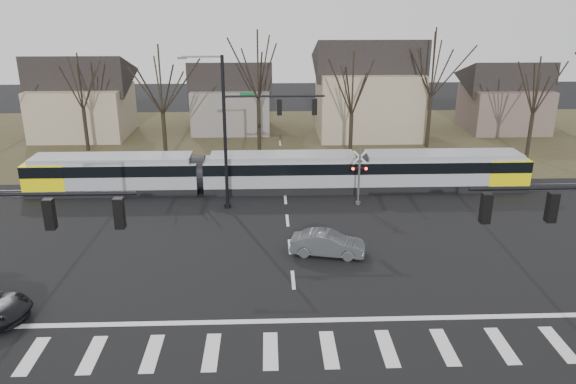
{
  "coord_description": "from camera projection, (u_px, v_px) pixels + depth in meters",
  "views": [
    {
      "loc": [
        -1.21,
        -23.46,
        13.71
      ],
      "look_at": [
        0.0,
        9.0,
        2.3
      ],
      "focal_mm": 35.0,
      "sensor_mm": 36.0,
      "label": 1
    }
  ],
  "objects": [
    {
      "name": "tram",
      "position": [
        280.0,
        171.0,
        41.28
      ],
      "size": [
        36.6,
        2.72,
        2.77
      ],
      "color": "gray",
      "rests_on": "ground"
    },
    {
      "name": "signal_pole_far",
      "position": [
        249.0,
        125.0,
        36.52
      ],
      "size": [
        9.28,
        0.44,
        10.2
      ],
      "color": "black",
      "rests_on": "ground"
    },
    {
      "name": "tree_row",
      "position": [
        303.0,
        99.0,
        49.63
      ],
      "size": [
        59.2,
        7.2,
        10.0
      ],
      "color": "black",
      "rests_on": "ground"
    },
    {
      "name": "crosswalk",
      "position": [
        300.0,
        350.0,
        22.93
      ],
      "size": [
        27.0,
        2.6,
        0.01
      ],
      "color": "silver",
      "rests_on": "ground"
    },
    {
      "name": "ground",
      "position": [
        295.0,
        300.0,
        26.7
      ],
      "size": [
        140.0,
        140.0,
        0.0
      ],
      "primitive_type": "plane",
      "color": "black"
    },
    {
      "name": "house_b",
      "position": [
        231.0,
        93.0,
        59.16
      ],
      "size": [
        8.64,
        7.56,
        7.65
      ],
      "color": "slate",
      "rests_on": "ground"
    },
    {
      "name": "stop_line",
      "position": [
        297.0,
        321.0,
        25.0
      ],
      "size": [
        28.0,
        0.35,
        0.01
      ],
      "primitive_type": "cube",
      "color": "silver",
      "rests_on": "ground"
    },
    {
      "name": "lane_dashes",
      "position": [
        285.0,
        190.0,
        41.79
      ],
      "size": [
        0.18,
        30.0,
        0.01
      ],
      "color": "silver",
      "rests_on": "ground"
    },
    {
      "name": "grass_verge",
      "position": [
        280.0,
        138.0,
        56.87
      ],
      "size": [
        140.0,
        28.0,
        0.01
      ],
      "primitive_type": "cube",
      "color": "#38331E",
      "rests_on": "ground"
    },
    {
      "name": "rail_crossing_signal",
      "position": [
        359.0,
        178.0,
        38.32
      ],
      "size": [
        1.08,
        0.36,
        4.0
      ],
      "color": "#59595B",
      "rests_on": "ground"
    },
    {
      "name": "rail_pair",
      "position": [
        285.0,
        191.0,
        41.59
      ],
      "size": [
        90.0,
        1.52,
        0.06
      ],
      "color": "#59595E",
      "rests_on": "ground"
    },
    {
      "name": "house_c",
      "position": [
        368.0,
        85.0,
        56.4
      ],
      "size": [
        10.8,
        8.64,
        10.1
      ],
      "color": "gray",
      "rests_on": "ground"
    },
    {
      "name": "sedan",
      "position": [
        328.0,
        244.0,
        31.15
      ],
      "size": [
        3.1,
        4.69,
        1.35
      ],
      "primitive_type": "imported",
      "rotation": [
        0.0,
        0.0,
        1.36
      ],
      "color": "#45484C",
      "rests_on": "ground"
    },
    {
      "name": "house_a",
      "position": [
        81.0,
        92.0,
        56.58
      ],
      "size": [
        9.72,
        8.64,
        8.6
      ],
      "color": "gray",
      "rests_on": "ground"
    },
    {
      "name": "house_d",
      "position": [
        506.0,
        93.0,
        59.23
      ],
      "size": [
        8.64,
        7.56,
        7.65
      ],
      "color": "brown",
      "rests_on": "ground"
    }
  ]
}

